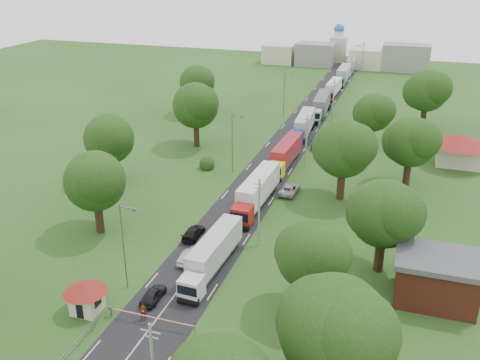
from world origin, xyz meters
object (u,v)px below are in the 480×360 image
at_px(info_sign, 319,126).
at_px(car_lane_front, 153,295).
at_px(car_lane_mid, 191,256).
at_px(pedestrian_near, 143,312).
at_px(boom_barrier, 139,315).
at_px(guard_booth, 86,293).
at_px(truck_0, 212,254).

distance_m(info_sign, car_lane_front, 56.70).
xyz_separation_m(car_lane_front, car_lane_mid, (0.74, 8.23, 0.04)).
distance_m(info_sign, pedestrian_near, 59.87).
xyz_separation_m(info_sign, pedestrian_near, (-6.36, -59.50, -2.06)).
bearing_deg(info_sign, boom_barrier, -96.24).
distance_m(guard_booth, car_lane_front, 6.80).
distance_m(guard_booth, pedestrian_near, 6.18).
bearing_deg(truck_0, car_lane_mid, 163.62).
xyz_separation_m(truck_0, car_lane_front, (-3.77, -7.34, -1.38)).
distance_m(truck_0, car_lane_front, 8.36).
distance_m(info_sign, car_lane_mid, 48.45).
bearing_deg(guard_booth, boom_barrier, 0.01).
relative_size(info_sign, pedestrian_near, 2.18).
distance_m(car_lane_mid, pedestrian_near, 11.50).
relative_size(truck_0, pedestrian_near, 7.48).
xyz_separation_m(guard_booth, info_sign, (12.40, 60.00, 0.84)).
bearing_deg(car_lane_mid, truck_0, 168.22).
height_order(info_sign, truck_0, info_sign).
bearing_deg(boom_barrier, guard_booth, -179.99).
relative_size(car_lane_front, car_lane_mid, 0.92).
relative_size(boom_barrier, car_lane_front, 2.31).
bearing_deg(boom_barrier, truck_0, 73.04).
height_order(boom_barrier, truck_0, truck_0).
height_order(guard_booth, pedestrian_near, guard_booth).
distance_m(info_sign, truck_0, 49.00).
height_order(truck_0, car_lane_mid, truck_0).
xyz_separation_m(guard_booth, pedestrian_near, (6.04, 0.50, -1.22)).
height_order(info_sign, car_lane_front, info_sign).
height_order(guard_booth, car_lane_mid, guard_booth).
bearing_deg(pedestrian_near, boom_barrier, -131.14).
bearing_deg(truck_0, info_sign, 86.29).
bearing_deg(pedestrian_near, truck_0, 53.66).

